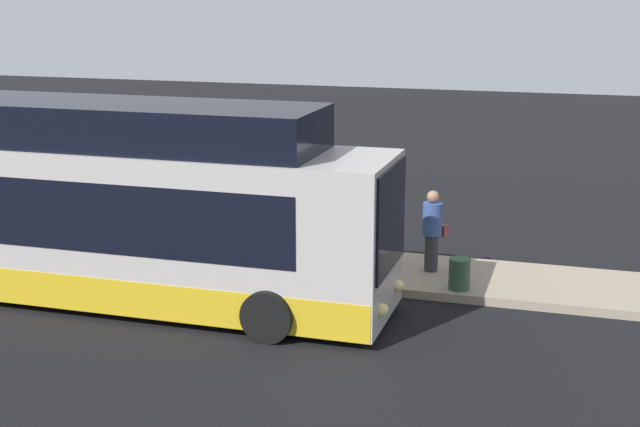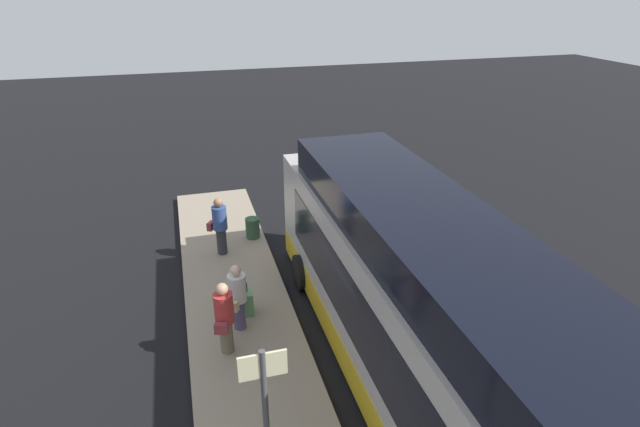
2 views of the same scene
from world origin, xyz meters
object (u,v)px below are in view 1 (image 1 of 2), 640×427
object	(u,v)px
passenger_boarding	(246,211)
suitcase	(289,249)
passenger_waiting	(271,219)
sign_post	(113,175)
trash_bin	(459,274)
passenger_with_bags	(432,228)
bus_lead	(92,211)

from	to	relation	value
passenger_boarding	suitcase	bearing A→B (deg)	-97.10
passenger_waiting	sign_post	size ratio (longest dim) A/B	0.64
passenger_waiting	suitcase	size ratio (longest dim) A/B	1.99
trash_bin	suitcase	bearing A→B (deg)	169.23
trash_bin	passenger_waiting	bearing A→B (deg)	166.97
passenger_with_bags	suitcase	distance (m)	3.23
bus_lead	passenger_waiting	xyz separation A→B (m)	(2.68, 3.12, -0.75)
passenger_with_bags	sign_post	size ratio (longest dim) A/B	0.69
sign_post	trash_bin	xyz separation A→B (m)	(8.44, -1.09, -1.32)
suitcase	trash_bin	xyz separation A→B (m)	(3.91, -0.74, 0.02)
passenger_boarding	passenger_waiting	size ratio (longest dim) A/B	1.04
passenger_with_bags	suitcase	size ratio (longest dim) A/B	2.11
suitcase	bus_lead	bearing A→B (deg)	-138.57
passenger_with_bags	trash_bin	distance (m)	1.44
sign_post	trash_bin	distance (m)	8.61
bus_lead	passenger_waiting	size ratio (longest dim) A/B	7.25
trash_bin	passenger_with_bags	bearing A→B (deg)	125.75
suitcase	sign_post	size ratio (longest dim) A/B	0.32
passenger_boarding	sign_post	bearing A→B (deg)	115.42
passenger_with_bags	passenger_boarding	bearing A→B (deg)	-151.17
bus_lead	suitcase	size ratio (longest dim) A/B	14.40
suitcase	trash_bin	distance (m)	3.98
suitcase	trash_bin	world-z (taller)	suitcase
passenger_with_bags	bus_lead	bearing A→B (deg)	-120.38
passenger_boarding	passenger_with_bags	distance (m)	4.45
suitcase	passenger_with_bags	bearing A→B (deg)	5.57
passenger_with_bags	suitcase	bearing A→B (deg)	-141.10
sign_post	passenger_waiting	bearing A→B (deg)	-0.87
bus_lead	sign_post	xyz separation A→B (m)	(-1.33, 3.18, 0.00)
passenger_waiting	trash_bin	world-z (taller)	passenger_waiting
suitcase	trash_bin	size ratio (longest dim) A/B	1.30
passenger_with_bags	sign_post	bearing A→B (deg)	-146.95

